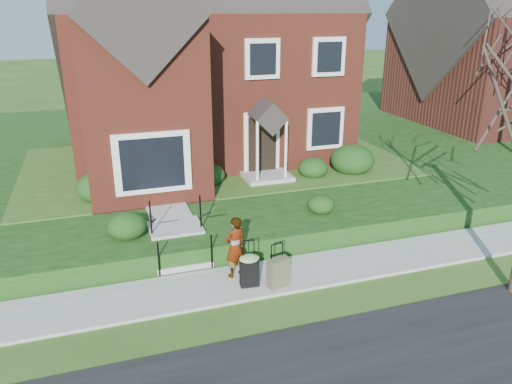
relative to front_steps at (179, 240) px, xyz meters
name	(u,v)px	position (x,y,z in m)	size (l,w,h in m)	color
ground	(293,275)	(2.50, -1.84, -0.47)	(120.00, 120.00, 0.00)	#2D5119
sidewalk	(294,274)	(2.50, -1.84, -0.43)	(60.00, 1.60, 0.08)	#9E9B93
terrace	(285,143)	(6.50, 9.06, -0.17)	(44.00, 20.00, 0.60)	#14390F
walkway	(161,194)	(0.00, 3.16, 0.16)	(1.20, 6.00, 0.06)	#9E9B93
main_house	(196,33)	(2.29, 7.76, 4.79)	(10.40, 10.20, 9.40)	maroon
neighbour_house	(510,27)	(18.50, 9.16, 4.77)	(9.40, 8.00, 9.20)	maroon
front_steps	(179,240)	(0.00, 0.00, 0.00)	(1.40, 2.02, 1.50)	#9E9B93
foundation_shrubs	(250,173)	(2.93, 3.03, 0.59)	(10.21, 4.42, 1.10)	black
woman	(235,247)	(1.10, -1.55, 0.37)	(0.56, 0.37, 1.54)	#999999
suitcase_black	(249,269)	(1.28, -2.10, 0.05)	(0.51, 0.43, 1.15)	black
suitcase_olive	(278,272)	(1.91, -2.33, -0.04)	(0.54, 0.38, 1.07)	brown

